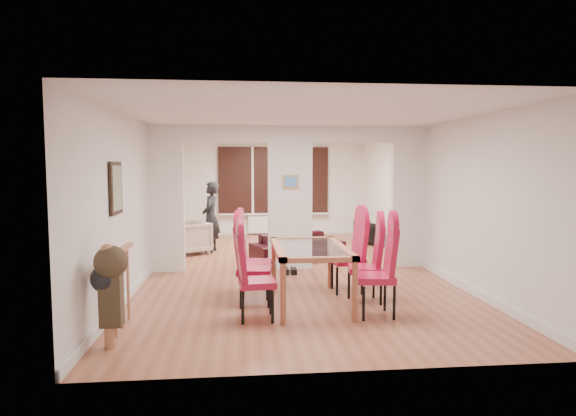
{
  "coord_description": "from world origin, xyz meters",
  "views": [
    {
      "loc": [
        -0.89,
        -8.69,
        1.88
      ],
      "look_at": [
        0.02,
        0.6,
        1.07
      ],
      "focal_mm": 30.0,
      "sensor_mm": 36.0,
      "label": 1
    }
  ],
  "objects": [
    {
      "name": "bottle",
      "position": [
        0.14,
        2.75,
        0.38
      ],
      "size": [
        0.08,
        0.08,
        0.3
      ],
      "primitive_type": "cylinder",
      "color": "#143F19",
      "rests_on": "coffee_table"
    },
    {
      "name": "dining_chair_rc",
      "position": [
        0.68,
        -1.72,
        0.57
      ],
      "size": [
        0.51,
        0.51,
        1.13
      ],
      "primitive_type": null,
      "rotation": [
        0.0,
        0.0,
        0.14
      ],
      "color": "#A51034",
      "rests_on": "floor"
    },
    {
      "name": "sofa",
      "position": [
        0.23,
        0.71,
        0.27
      ],
      "size": [
        1.97,
        1.36,
        0.54
      ],
      "primitive_type": "imported",
      "rotation": [
        0.0,
        0.0,
        0.39
      ],
      "color": "black",
      "rests_on": "floor"
    },
    {
      "name": "dining_chair_la",
      "position": [
        -0.7,
        -2.9,
        0.54
      ],
      "size": [
        0.47,
        0.47,
        1.09
      ],
      "primitive_type": null,
      "rotation": [
        0.0,
        0.0,
        0.09
      ],
      "color": "#A51034",
      "rests_on": "floor"
    },
    {
      "name": "pendant_light",
      "position": [
        0.3,
        3.3,
        2.15
      ],
      "size": [
        0.36,
        0.36,
        0.36
      ],
      "primitive_type": "sphere",
      "color": "orange",
      "rests_on": "room_walls"
    },
    {
      "name": "dining_chair_lb",
      "position": [
        -0.72,
        -2.26,
        0.56
      ],
      "size": [
        0.5,
        0.5,
        1.12
      ],
      "primitive_type": null,
      "rotation": [
        0.0,
        0.0,
        -0.12
      ],
      "color": "#A51034",
      "rests_on": "floor"
    },
    {
      "name": "radiator",
      "position": [
        0.0,
        4.4,
        0.3
      ],
      "size": [
        1.4,
        0.08,
        0.5
      ],
      "primitive_type": "cube",
      "color": "white",
      "rests_on": "floor"
    },
    {
      "name": "room_walls",
      "position": [
        0.0,
        0.0,
        1.3
      ],
      "size": [
        5.0,
        9.0,
        2.6
      ],
      "primitive_type": null,
      "color": "silver",
      "rests_on": "floor"
    },
    {
      "name": "armchair",
      "position": [
        -2.0,
        1.7,
        0.35
      ],
      "size": [
        1.02,
        1.03,
        0.69
      ],
      "primitive_type": "imported",
      "rotation": [
        0.0,
        0.0,
        -1.05
      ],
      "color": "beige",
      "rests_on": "floor"
    },
    {
      "name": "person",
      "position": [
        -1.55,
        1.89,
        0.77
      ],
      "size": [
        0.62,
        0.46,
        1.54
      ],
      "primitive_type": "imported",
      "rotation": [
        0.0,
        0.0,
        -1.74
      ],
      "color": "black",
      "rests_on": "floor"
    },
    {
      "name": "dining_chair_rb",
      "position": [
        0.81,
        -2.28,
        0.55
      ],
      "size": [
        0.5,
        0.5,
        1.1
      ],
      "primitive_type": null,
      "rotation": [
        0.0,
        0.0,
        -0.15
      ],
      "color": "#A51034",
      "rests_on": "floor"
    },
    {
      "name": "shoes",
      "position": [
        -0.05,
        -0.45,
        0.05
      ],
      "size": [
        0.23,
        0.25,
        0.1
      ],
      "primitive_type": null,
      "color": "black",
      "rests_on": "floor"
    },
    {
      "name": "bay_window_blinds",
      "position": [
        0.0,
        4.44,
        1.5
      ],
      "size": [
        3.0,
        0.08,
        1.8
      ],
      "primitive_type": "cube",
      "color": "black",
      "rests_on": "room_walls"
    },
    {
      "name": "stair_newel",
      "position": [
        -2.25,
        -3.2,
        0.55
      ],
      "size": [
        0.4,
        1.2,
        1.1
      ],
      "primitive_type": null,
      "color": "#B37152",
      "rests_on": "floor"
    },
    {
      "name": "pillar_photo",
      "position": [
        0.0,
        -0.1,
        1.6
      ],
      "size": [
        0.3,
        0.03,
        0.25
      ],
      "primitive_type": "cube",
      "color": "#4C8CD8",
      "rests_on": "divider_wall"
    },
    {
      "name": "dining_chair_ra",
      "position": [
        0.77,
        -2.91,
        0.58
      ],
      "size": [
        0.52,
        0.52,
        1.16
      ],
      "primitive_type": null,
      "rotation": [
        0.0,
        0.0,
        -0.13
      ],
      "color": "#A51034",
      "rests_on": "floor"
    },
    {
      "name": "dining_table",
      "position": [
        0.03,
        -2.32,
        0.4
      ],
      "size": [
        0.97,
        1.72,
        0.81
      ],
      "primitive_type": null,
      "color": "#9D563A",
      "rests_on": "floor"
    },
    {
      "name": "dining_chair_lc",
      "position": [
        -0.68,
        -1.79,
        0.56
      ],
      "size": [
        0.49,
        0.49,
        1.12
      ],
      "primitive_type": null,
      "rotation": [
        0.0,
        0.0,
        -0.1
      ],
      "color": "#A51034",
      "rests_on": "floor"
    },
    {
      "name": "coffee_table",
      "position": [
        0.07,
        2.76,
        0.11
      ],
      "size": [
        1.06,
        0.72,
        0.22
      ],
      "primitive_type": null,
      "rotation": [
        0.0,
        0.0,
        0.26
      ],
      "color": "black",
      "rests_on": "floor"
    },
    {
      "name": "bowl",
      "position": [
        -0.01,
        2.85,
        0.25
      ],
      "size": [
        0.22,
        0.22,
        0.05
      ],
      "primitive_type": "imported",
      "color": "black",
      "rests_on": "coffee_table"
    },
    {
      "name": "wall_poster",
      "position": [
        -2.47,
        -2.4,
        1.6
      ],
      "size": [
        0.04,
        0.52,
        0.67
      ],
      "primitive_type": "cube",
      "color": "gray",
      "rests_on": "room_walls"
    },
    {
      "name": "television",
      "position": [
        2.0,
        2.51,
        0.27
      ],
      "size": [
        0.91,
        0.47,
        0.54
      ],
      "primitive_type": "imported",
      "rotation": [
        0.0,
        0.0,
        1.96
      ],
      "color": "black",
      "rests_on": "floor"
    },
    {
      "name": "floor",
      "position": [
        0.0,
        0.0,
        0.0
      ],
      "size": [
        5.0,
        9.0,
        0.01
      ],
      "primitive_type": "cube",
      "color": "#A25C41",
      "rests_on": "ground"
    },
    {
      "name": "divider_wall",
      "position": [
        0.0,
        0.0,
        1.3
      ],
      "size": [
        5.0,
        0.18,
        2.6
      ],
      "primitive_type": "cube",
      "color": "white",
      "rests_on": "floor"
    }
  ]
}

